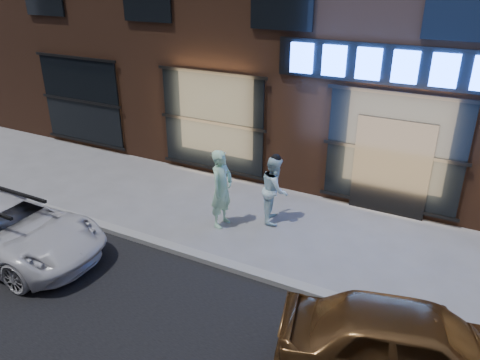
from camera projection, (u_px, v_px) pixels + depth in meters
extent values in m
plane|color=slate|center=(338.00, 302.00, 8.53)|extent=(90.00, 90.00, 0.00)
cube|color=gray|center=(338.00, 300.00, 8.51)|extent=(60.00, 0.25, 0.12)
cube|color=black|center=(387.00, 65.00, 10.39)|extent=(5.20, 0.06, 0.90)
cube|color=black|center=(391.00, 168.00, 11.19)|extent=(1.80, 0.10, 2.40)
cube|color=#FFBF72|center=(82.00, 100.00, 15.33)|extent=(3.00, 0.04, 2.60)
cube|color=black|center=(81.00, 101.00, 15.30)|extent=(3.20, 0.06, 2.80)
cube|color=#FFBF72|center=(213.00, 122.00, 13.20)|extent=(3.00, 0.04, 2.60)
cube|color=black|center=(212.00, 122.00, 13.17)|extent=(3.20, 0.06, 2.80)
cube|color=#FFBF72|center=(394.00, 151.00, 11.07)|extent=(3.00, 0.04, 2.60)
cube|color=black|center=(393.00, 152.00, 11.04)|extent=(3.20, 0.06, 2.80)
cube|color=#2659FF|center=(302.00, 58.00, 11.19)|extent=(0.55, 0.12, 0.70)
cube|color=#2659FF|center=(334.00, 61.00, 10.85)|extent=(0.55, 0.12, 0.70)
cube|color=#2659FF|center=(369.00, 64.00, 10.50)|extent=(0.55, 0.12, 0.70)
cube|color=#2659FF|center=(405.00, 67.00, 10.16)|extent=(0.55, 0.12, 0.70)
cube|color=#2659FF|center=(445.00, 70.00, 9.82)|extent=(0.55, 0.12, 0.70)
imported|color=#BFFBD0|center=(222.00, 189.00, 10.74)|extent=(0.49, 0.71, 1.87)
imported|color=white|center=(275.00, 189.00, 11.01)|extent=(0.86, 0.96, 1.63)
imported|color=silver|center=(9.00, 229.00, 9.76)|extent=(4.34, 2.09, 1.19)
imported|color=brown|center=(415.00, 348.00, 6.61)|extent=(4.14, 2.47, 1.32)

